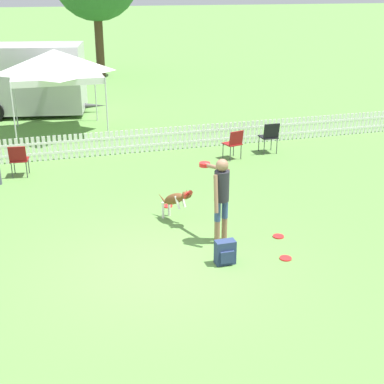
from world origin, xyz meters
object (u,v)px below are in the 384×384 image
(folding_chair_blue_left, at_px, (19,158))
(folding_chair_center, at_px, (270,135))
(frisbee_near_handler, at_px, (227,253))
(frisbee_far_scatter, at_px, (286,258))
(frisbee_midfield, at_px, (278,236))
(canopy_tent_main, at_px, (55,64))
(frisbee_near_dog, at_px, (168,206))
(equipment_trailer, at_px, (16,78))
(handler_person, at_px, (220,190))
(backpack_on_grass, at_px, (225,252))
(leaping_dog, at_px, (175,199))
(folding_chair_green_right, at_px, (234,142))

(folding_chair_blue_left, relative_size, folding_chair_center, 0.92)
(frisbee_near_handler, xyz_separation_m, frisbee_far_scatter, (0.93, -0.49, 0.00))
(frisbee_midfield, xyz_separation_m, canopy_tent_main, (-3.53, 9.22, 2.23))
(canopy_tent_main, bearing_deg, frisbee_near_dog, -75.51)
(equipment_trailer, bearing_deg, frisbee_near_handler, -63.14)
(handler_person, height_order, frisbee_near_handler, handler_person)
(frisbee_midfield, height_order, canopy_tent_main, canopy_tent_main)
(folding_chair_blue_left, bearing_deg, frisbee_near_dog, 144.91)
(frisbee_near_dog, height_order, equipment_trailer, equipment_trailer)
(equipment_trailer, bearing_deg, canopy_tent_main, -57.51)
(handler_person, xyz_separation_m, frisbee_midfield, (1.16, -0.18, -1.03))
(canopy_tent_main, relative_size, equipment_trailer, 0.47)
(frisbee_midfield, height_order, backpack_on_grass, backpack_on_grass)
(equipment_trailer, bearing_deg, backpack_on_grass, -64.19)
(leaping_dog, bearing_deg, frisbee_near_dog, -119.13)
(leaping_dog, xyz_separation_m, frisbee_midfield, (1.73, -1.30, -0.48))
(frisbee_near_handler, distance_m, canopy_tent_main, 10.11)
(frisbee_far_scatter, bearing_deg, backpack_on_grass, 171.94)
(handler_person, bearing_deg, frisbee_midfield, -35.77)
(leaping_dog, relative_size, equipment_trailer, 0.16)
(frisbee_near_dog, height_order, frisbee_far_scatter, same)
(frisbee_near_dog, xyz_separation_m, canopy_tent_main, (-1.84, 7.11, 2.23))
(frisbee_far_scatter, xyz_separation_m, folding_chair_center, (2.39, 6.01, 0.54))
(handler_person, relative_size, frisbee_far_scatter, 7.65)
(handler_person, bearing_deg, folding_chair_green_right, 39.39)
(folding_chair_green_right, distance_m, canopy_tent_main, 6.45)
(frisbee_near_dog, distance_m, folding_chair_green_right, 3.87)
(backpack_on_grass, distance_m, folding_chair_green_right, 6.07)
(frisbee_midfield, height_order, frisbee_far_scatter, same)
(folding_chair_center, bearing_deg, backpack_on_grass, 59.95)
(frisbee_far_scatter, distance_m, equipment_trailer, 14.26)
(frisbee_near_dog, bearing_deg, leaping_dog, -92.38)
(frisbee_near_dog, xyz_separation_m, equipment_trailer, (-3.15, 10.47, 1.33))
(frisbee_far_scatter, distance_m, folding_chair_green_right, 5.91)
(leaping_dog, height_order, frisbee_near_handler, leaping_dog)
(handler_person, bearing_deg, folding_chair_center, 29.81)
(leaping_dog, xyz_separation_m, backpack_on_grass, (0.37, -2.00, -0.28))
(leaping_dog, xyz_separation_m, frisbee_near_dog, (0.03, 0.81, -0.48))
(frisbee_near_handler, relative_size, frisbee_far_scatter, 1.00)
(folding_chair_center, height_order, equipment_trailer, equipment_trailer)
(frisbee_near_handler, bearing_deg, frisbee_near_dog, 101.39)
(frisbee_far_scatter, relative_size, folding_chair_green_right, 0.26)
(frisbee_near_handler, xyz_separation_m, canopy_tent_main, (-2.34, 9.58, 2.23))
(folding_chair_center, bearing_deg, leaping_dog, 45.74)
(frisbee_near_dog, relative_size, backpack_on_grass, 0.49)
(canopy_tent_main, bearing_deg, folding_chair_center, -35.74)
(backpack_on_grass, bearing_deg, folding_chair_center, 59.19)
(frisbee_midfield, relative_size, folding_chair_blue_left, 0.26)
(backpack_on_grass, bearing_deg, folding_chair_blue_left, 120.81)
(folding_chair_blue_left, bearing_deg, frisbee_near_handler, 132.16)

